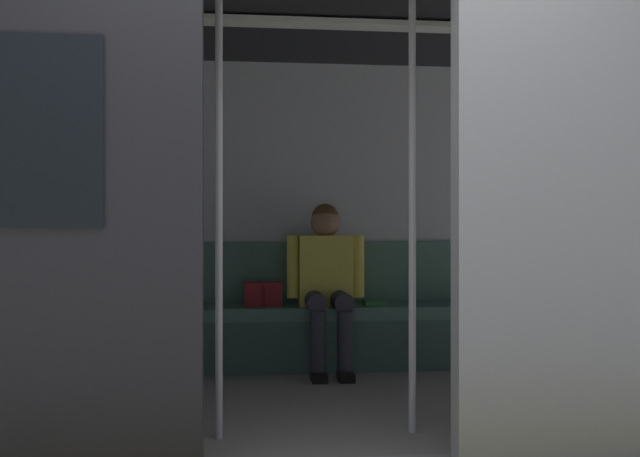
% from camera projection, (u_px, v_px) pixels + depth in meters
% --- Properties ---
extents(train_car, '(6.40, 2.74, 2.36)m').
position_uv_depth(train_car, '(289.00, 132.00, 4.44)').
color(train_car, silver).
rests_on(train_car, ground_plane).
extents(bench_seat, '(3.25, 0.44, 0.45)m').
position_uv_depth(bench_seat, '(289.00, 321.00, 5.45)').
color(bench_seat, '#4C7566').
rests_on(bench_seat, ground_plane).
extents(person_seated, '(0.55, 0.68, 1.18)m').
position_uv_depth(person_seated, '(327.00, 275.00, 5.43)').
color(person_seated, '#D8CC4C').
rests_on(person_seated, ground_plane).
extents(handbag, '(0.26, 0.15, 0.17)m').
position_uv_depth(handbag, '(263.00, 294.00, 5.48)').
color(handbag, maroon).
rests_on(handbag, bench_seat).
extents(book, '(0.16, 0.23, 0.03)m').
position_uv_depth(book, '(374.00, 303.00, 5.56)').
color(book, '#33723F').
rests_on(book, bench_seat).
extents(grab_pole_door, '(0.04, 0.04, 2.22)m').
position_uv_depth(grab_pole_door, '(219.00, 207.00, 3.67)').
color(grab_pole_door, silver).
rests_on(grab_pole_door, ground_plane).
extents(grab_pole_far, '(0.04, 0.04, 2.22)m').
position_uv_depth(grab_pole_far, '(412.00, 207.00, 3.79)').
color(grab_pole_far, silver).
rests_on(grab_pole_far, ground_plane).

